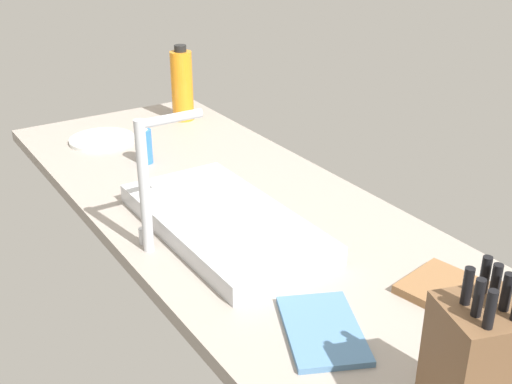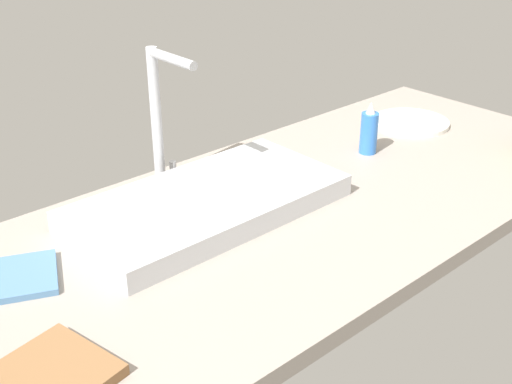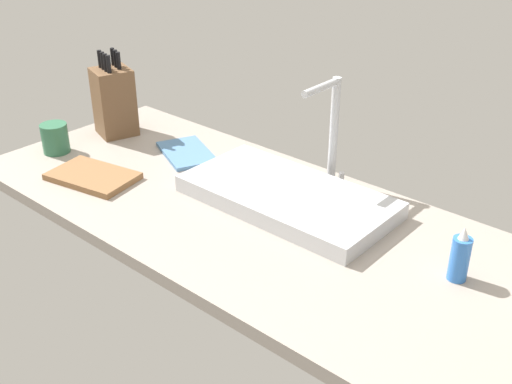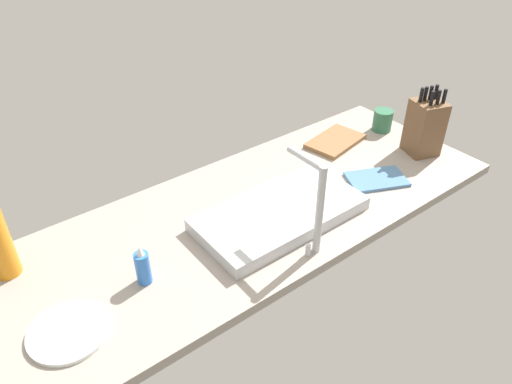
# 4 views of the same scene
# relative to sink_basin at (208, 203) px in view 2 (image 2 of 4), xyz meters

# --- Properties ---
(countertop_slab) EXTENTS (1.87, 0.68, 0.04)m
(countertop_slab) POSITION_rel_sink_basin_xyz_m (0.06, -0.09, -0.04)
(countertop_slab) COLOR gray
(countertop_slab) RESTS_ON ground
(sink_basin) EXTENTS (0.56, 0.29, 0.05)m
(sink_basin) POSITION_rel_sink_basin_xyz_m (0.00, 0.00, 0.00)
(sink_basin) COLOR #B7BABF
(sink_basin) RESTS_ON countertop_slab
(faucet) EXTENTS (0.06, 0.16, 0.31)m
(faucet) POSITION_rel_sink_basin_xyz_m (0.01, 0.17, 0.16)
(faucet) COLOR #B7BABF
(faucet) RESTS_ON countertop_slab
(soap_bottle) EXTENTS (0.04, 0.04, 0.13)m
(soap_bottle) POSITION_rel_sink_basin_xyz_m (0.49, -0.02, 0.03)
(soap_bottle) COLOR blue
(soap_bottle) RESTS_ON countertop_slab
(dinner_plate) EXTENTS (0.21, 0.21, 0.01)m
(dinner_plate) POSITION_rel_sink_basin_xyz_m (0.73, 0.03, -0.02)
(dinner_plate) COLOR silver
(dinner_plate) RESTS_ON countertop_slab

